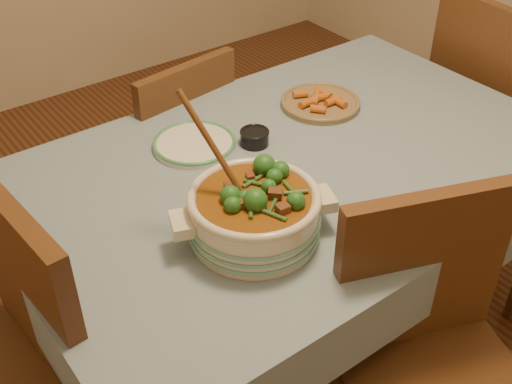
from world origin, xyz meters
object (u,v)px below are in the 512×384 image
Objects in this scene: chair_far at (173,150)px; chair_left at (0,366)px; fried_plate at (320,102)px; stew_casserole at (254,211)px; dining_table at (296,187)px; condiment_bowl at (255,137)px; chair_near at (431,354)px; white_plate at (194,144)px; chair_right at (491,102)px.

chair_far is 0.89× the size of chair_left.
stew_casserole is at bearing -145.02° from fried_plate.
dining_table is 15.65× the size of condiment_bowl.
dining_table is 0.94m from chair_left.
condiment_bowl is at bearing 106.10° from dining_table.
chair_near reaches higher than condiment_bowl.
chair_left reaches higher than white_plate.
white_plate reaches higher than dining_table.
chair_right is (0.81, -0.13, -0.21)m from fried_plate.
chair_right is (1.39, 0.27, -0.27)m from stew_casserole.
dining_table is 1.70× the size of chair_left.
chair_right is at bearing -3.82° from condiment_bowl.
white_plate is at bearing 63.35° from chair_far.
white_plate is 0.33× the size of chair_left.
dining_table is 1.69× the size of chair_right.
chair_left is at bearing -178.25° from dining_table.
stew_casserole is at bearing -126.91° from condiment_bowl.
chair_right is at bearing -9.30° from fried_plate.
white_plate is at bearing 106.43° from chair_left.
stew_casserole reaches higher than dining_table.
condiment_bowl is 0.11× the size of chair_near.
dining_table is 1.91× the size of chair_far.
condiment_bowl is (0.26, 0.35, -0.06)m from stew_casserole.
chair_right reaches higher than chair_left.
white_plate is 0.47m from fried_plate.
white_plate is at bearing 148.15° from condiment_bowl.
chair_far is at bearing 69.78° from chair_right.
condiment_bowl is 0.94m from chair_left.
stew_casserole is at bearing -147.46° from dining_table.
chair_left reaches higher than fried_plate.
condiment_bowl is 0.11× the size of chair_left.
condiment_bowl reaches higher than white_plate.
chair_right reaches higher than chair_far.
dining_table is at bearing 32.54° from stew_casserole.
chair_near reaches higher than chair_far.
chair_far is at bearing 110.53° from chair_near.
condiment_bowl is 0.32m from fried_plate.
chair_left is at bearing 165.33° from stew_casserole.
chair_near is at bearing 82.16° from chair_far.
chair_left is at bearing 98.34° from chair_right.
stew_casserole is 0.43× the size of chair_near.
fried_plate is at bearing 37.55° from dining_table.
fried_plate is at bearing 10.28° from condiment_bowl.
chair_right is 1.00× the size of chair_left.
white_plate is (-0.20, 0.25, 0.10)m from dining_table.
chair_near is at bearing 51.79° from chair_left.
white_plate is at bearing 175.27° from fried_plate.
chair_right is at bearing 11.06° from stew_casserole.
fried_plate reaches higher than white_plate.
dining_table is 4.08× the size of stew_casserole.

